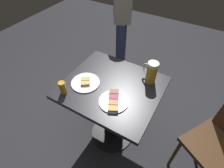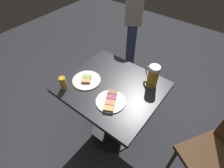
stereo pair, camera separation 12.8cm
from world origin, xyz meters
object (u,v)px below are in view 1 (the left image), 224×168
at_px(plate_far, 85,82).
at_px(beer_glass_small, 63,88).
at_px(patron_standing, 122,12).
at_px(beer_mug, 151,72).
at_px(plate_near, 114,101).

relative_size(plate_far, beer_glass_small, 2.15).
height_order(plate_far, patron_standing, patron_standing).
bearing_deg(beer_mug, plate_far, -56.91).
distance_m(plate_near, beer_mug, 0.37).
bearing_deg(beer_glass_small, plate_far, 153.69).
xyz_separation_m(plate_near, beer_glass_small, (0.11, -0.37, 0.04)).
relative_size(plate_near, beer_mug, 1.15).
relative_size(beer_mug, patron_standing, 0.12).
height_order(plate_near, patron_standing, patron_standing).
bearing_deg(patron_standing, plate_near, -6.35).
xyz_separation_m(beer_mug, patron_standing, (-0.69, -0.63, 0.07)).
bearing_deg(beer_glass_small, patron_standing, -174.19).
bearing_deg(plate_far, beer_mug, 123.09).
relative_size(beer_glass_small, patron_standing, 0.07).
distance_m(beer_glass_small, patron_standing, 1.15).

